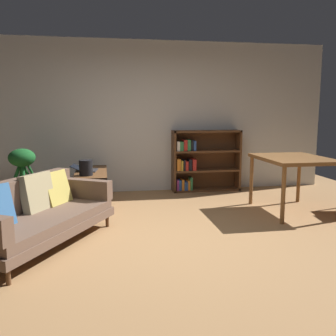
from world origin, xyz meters
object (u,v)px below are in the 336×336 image
object	(u,v)px
desk_speaker	(86,168)
potted_floor_plant	(23,169)
fabric_couch	(33,213)
bookshelf	(201,161)
open_laptop	(86,169)
dining_table	(293,163)
media_console	(92,189)

from	to	relation	value
desk_speaker	potted_floor_plant	bearing A→B (deg)	148.63
fabric_couch	bookshelf	xyz separation A→B (m)	(2.54, 2.47, 0.18)
open_laptop	dining_table	bearing A→B (deg)	-17.55
potted_floor_plant	fabric_couch	bearing A→B (deg)	-75.86
open_laptop	bookshelf	bearing A→B (deg)	19.59
media_console	bookshelf	distance (m)	2.13
fabric_couch	media_console	distance (m)	1.78
fabric_couch	open_laptop	xyz separation A→B (m)	(0.49, 1.74, 0.19)
desk_speaker	dining_table	xyz separation A→B (m)	(2.95, -0.52, 0.07)
media_console	potted_floor_plant	size ratio (longest dim) A/B	1.49
fabric_couch	potted_floor_plant	world-z (taller)	potted_floor_plant
fabric_couch	open_laptop	world-z (taller)	fabric_couch
open_laptop	dining_table	distance (m)	3.12
fabric_couch	media_console	world-z (taller)	fabric_couch
open_laptop	dining_table	xyz separation A→B (m)	(2.97, -0.94, 0.16)
open_laptop	desk_speaker	distance (m)	0.43
bookshelf	desk_speaker	bearing A→B (deg)	-150.46
fabric_couch	media_console	xyz separation A→B (m)	(0.58, 1.68, -0.11)
open_laptop	desk_speaker	world-z (taller)	desk_speaker
potted_floor_plant	dining_table	distance (m)	4.11
media_console	dining_table	bearing A→B (deg)	-16.95
media_console	potted_floor_plant	distance (m)	1.13
open_laptop	desk_speaker	size ratio (longest dim) A/B	1.91
dining_table	bookshelf	distance (m)	1.92
desk_speaker	dining_table	distance (m)	2.99
media_console	dining_table	world-z (taller)	dining_table
dining_table	desk_speaker	bearing A→B (deg)	169.93
media_console	open_laptop	bearing A→B (deg)	145.11
fabric_couch	desk_speaker	size ratio (longest dim) A/B	9.04
desk_speaker	potted_floor_plant	size ratio (longest dim) A/B	0.25
bookshelf	open_laptop	bearing A→B (deg)	-160.41
desk_speaker	potted_floor_plant	xyz separation A→B (m)	(-1.00, 0.61, -0.09)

